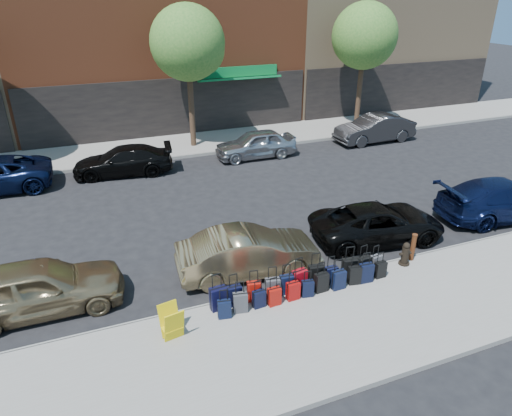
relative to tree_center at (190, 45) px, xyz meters
name	(u,v)px	position (x,y,z in m)	size (l,w,h in m)	color
ground	(244,222)	(-0.64, -9.50, -5.41)	(120.00, 120.00, 0.00)	black
sidewalk_near	(331,328)	(-0.64, -16.00, -5.34)	(60.00, 4.00, 0.15)	gray
sidewalk_far	(183,145)	(-0.64, 0.50, -5.34)	(60.00, 4.00, 0.15)	gray
curb_near	(296,285)	(-0.64, -13.98, -5.34)	(60.00, 0.08, 0.15)	gray
curb_far	(192,156)	(-0.64, -1.52, -5.34)	(60.00, 0.08, 0.15)	gray
tree_center	(190,45)	(0.00, 0.00, 0.00)	(3.80, 3.80, 7.27)	black
tree_right	(366,38)	(10.50, 0.00, 0.00)	(3.80, 3.80, 7.27)	black
suitcase_front_0	(218,298)	(-3.12, -14.27, -4.93)	(0.46, 0.28, 1.07)	black
suitcase_front_1	(234,296)	(-2.67, -14.27, -4.96)	(0.40, 0.22, 0.96)	black
suitcase_front_2	(254,291)	(-2.10, -14.27, -4.97)	(0.42, 0.29, 0.94)	#9D120A
suitcase_front_3	(273,288)	(-1.57, -14.34, -4.96)	(0.43, 0.29, 0.97)	#403F45
suitcase_front_4	(287,284)	(-1.12, -14.30, -4.97)	(0.40, 0.25, 0.92)	black
suitcase_front_5	(299,280)	(-0.71, -14.27, -4.94)	(0.45, 0.30, 1.01)	maroon
suitcase_front_6	(316,275)	(-0.17, -14.25, -4.93)	(0.46, 0.29, 1.05)	black
suitcase_front_7	(331,275)	(0.29, -14.34, -4.99)	(0.37, 0.21, 0.88)	black
suitcase_front_8	(349,268)	(0.93, -14.29, -4.94)	(0.46, 0.30, 1.03)	black
suitcase_front_9	(364,266)	(1.40, -14.34, -4.94)	(0.45, 0.28, 1.01)	black
suitcase_front_10	(376,263)	(1.89, -14.27, -4.99)	(0.39, 0.25, 0.87)	#434349
suitcase_back_0	(224,309)	(-3.09, -14.67, -5.00)	(0.38, 0.26, 0.83)	black
suitcase_back_1	(240,302)	(-2.62, -14.59, -4.98)	(0.42, 0.29, 0.91)	#393A3E
suitcase_back_2	(259,299)	(-2.08, -14.59, -5.01)	(0.36, 0.22, 0.81)	black
suitcase_back_3	(274,296)	(-1.66, -14.66, -5.00)	(0.36, 0.22, 0.84)	#971009
suitcase_back_4	(293,291)	(-1.07, -14.62, -4.99)	(0.37, 0.22, 0.86)	#950A09
suitcase_back_5	(308,288)	(-0.63, -14.64, -5.01)	(0.36, 0.25, 0.79)	black
suitcase_back_6	(321,282)	(-0.16, -14.57, -4.97)	(0.40, 0.25, 0.92)	black
suitcase_back_7	(338,280)	(0.35, -14.64, -4.97)	(0.40, 0.24, 0.94)	black
suitcase_back_8	(355,275)	(0.93, -14.60, -4.98)	(0.41, 0.28, 0.89)	black
suitcase_back_9	(366,273)	(1.29, -14.64, -4.97)	(0.41, 0.26, 0.95)	black
suitcase_back_10	(380,270)	(1.82, -14.60, -5.01)	(0.35, 0.21, 0.82)	black
fire_hydrant	(405,254)	(2.96, -14.28, -4.91)	(0.39, 0.35, 0.77)	black
bollard	(413,247)	(3.34, -14.15, -4.79)	(0.17, 0.17, 0.92)	#38190C
display_rack	(172,323)	(-4.52, -14.93, -4.82)	(0.59, 0.63, 0.89)	yellow
car_near_0	(38,287)	(-7.58, -12.38, -4.65)	(1.79, 4.44, 1.51)	#927E59
car_near_1	(249,253)	(-1.67, -12.73, -4.69)	(1.52, 4.36, 1.44)	#95825B
car_near_2	(378,223)	(3.23, -12.41, -4.77)	(2.14, 4.65, 1.29)	black
car_near_3	(504,199)	(8.71, -12.69, -4.66)	(2.12, 5.21, 1.51)	#0C1538
car_far_1	(123,161)	(-4.23, -2.70, -4.75)	(1.86, 4.58, 1.33)	black
car_far_2	(256,144)	(2.48, -2.75, -4.69)	(1.70, 4.22, 1.44)	#B3B5BB
car_far_3	(375,129)	(9.80, -2.71, -4.64)	(1.63, 4.67, 1.54)	#313134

